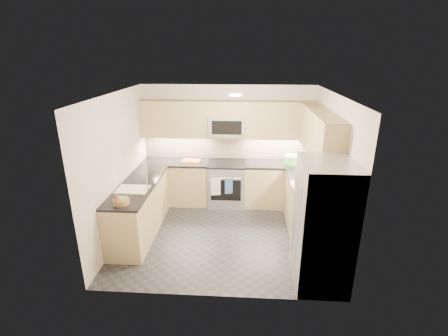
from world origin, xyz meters
TOP-DOWN VIEW (x-y plane):
  - floor at (0.00, 0.00)m, footprint 3.60×3.20m
  - ceiling at (0.00, 0.00)m, footprint 3.60×3.20m
  - wall_back at (0.00, 1.60)m, footprint 3.60×0.02m
  - wall_front at (0.00, -1.60)m, footprint 3.60×0.02m
  - wall_left at (-1.80, 0.00)m, footprint 0.02×3.20m
  - wall_right at (1.80, 0.00)m, footprint 0.02×3.20m
  - base_cab_back_left at (-1.09, 1.30)m, footprint 1.42×0.60m
  - base_cab_back_right at (1.09, 1.30)m, footprint 1.42×0.60m
  - base_cab_right at (1.50, 0.15)m, footprint 0.60×1.70m
  - base_cab_peninsula at (-1.50, 0.00)m, footprint 0.60×2.00m
  - countertop_back_left at (-1.09, 1.30)m, footprint 1.42×0.63m
  - countertop_back_right at (1.09, 1.30)m, footprint 1.42×0.63m
  - countertop_right at (1.50, 0.15)m, footprint 0.63×1.70m
  - countertop_peninsula at (-1.50, 0.00)m, footprint 0.63×2.00m
  - upper_cab_back at (0.00, 1.43)m, footprint 3.60×0.35m
  - upper_cab_right at (1.62, 0.28)m, footprint 0.35×1.95m
  - backsplash_back at (0.00, 1.60)m, footprint 3.60×0.01m
  - backsplash_right at (1.80, 0.45)m, footprint 0.01×2.30m
  - gas_range at (0.00, 1.28)m, footprint 0.76×0.65m
  - range_cooktop at (0.00, 1.28)m, footprint 0.76×0.65m
  - oven_door_glass at (0.00, 0.95)m, footprint 0.62×0.02m
  - oven_handle at (0.00, 0.93)m, footprint 0.60×0.02m
  - microwave at (0.00, 1.40)m, footprint 0.76×0.40m
  - microwave_door at (0.00, 1.20)m, footprint 0.60×0.01m
  - refrigerator at (1.45, -1.15)m, footprint 0.70×0.90m
  - fridge_handle_left at (1.08, -1.33)m, footprint 0.02×0.02m
  - fridge_handle_right at (1.08, -0.97)m, footprint 0.02×0.02m
  - sink_basin at (-1.50, -0.25)m, footprint 0.52×0.38m
  - faucet at (-1.24, -0.25)m, footprint 0.03×0.03m
  - utensil_bowl at (1.36, 1.29)m, footprint 0.35×0.35m
  - cutting_board at (-0.77, 1.35)m, footprint 0.40×0.29m
  - fruit_basket at (-1.49, -0.79)m, footprint 0.29×0.29m
  - fruit_apple at (-1.55, -0.79)m, footprint 0.07×0.07m
  - fruit_pear at (-1.50, -0.83)m, footprint 0.08×0.08m
  - dish_towel_check at (-0.21, 0.91)m, footprint 0.20×0.05m
  - dish_towel_blue at (0.06, 0.91)m, footprint 0.16×0.06m
  - fruit_orange at (-1.51, -0.84)m, footprint 0.06×0.06m

SIDE VIEW (x-z plane):
  - floor at x=0.00m, z-range 0.00..0.00m
  - base_cab_back_left at x=-1.09m, z-range 0.00..0.90m
  - base_cab_back_right at x=1.09m, z-range 0.00..0.90m
  - base_cab_right at x=1.50m, z-range 0.00..0.90m
  - base_cab_peninsula at x=-1.50m, z-range 0.00..0.90m
  - oven_door_glass at x=0.00m, z-range 0.22..0.68m
  - gas_range at x=0.00m, z-range 0.00..0.91m
  - dish_towel_check at x=-0.21m, z-range 0.36..0.74m
  - dish_towel_blue at x=0.06m, z-range 0.40..0.70m
  - oven_handle at x=0.00m, z-range 0.71..0.73m
  - sink_basin at x=-1.50m, z-range 0.80..0.96m
  - refrigerator at x=1.45m, z-range 0.00..1.80m
  - range_cooktop at x=0.00m, z-range 0.90..0.93m
  - countertop_back_left at x=-1.09m, z-range 0.90..0.94m
  - countertop_back_right at x=1.09m, z-range 0.90..0.94m
  - countertop_right at x=1.50m, z-range 0.90..0.94m
  - countertop_peninsula at x=-1.50m, z-range 0.90..0.94m
  - cutting_board at x=-0.77m, z-range 0.94..0.95m
  - fridge_handle_left at x=1.08m, z-range 0.35..1.55m
  - fridge_handle_right at x=1.08m, z-range 0.35..1.55m
  - fruit_basket at x=-1.49m, z-range 0.94..1.03m
  - utensil_bowl at x=1.36m, z-range 0.94..1.12m
  - fruit_orange at x=-1.51m, z-range 1.02..1.08m
  - fruit_apple at x=-1.55m, z-range 1.02..1.09m
  - fruit_pear at x=-1.50m, z-range 1.02..1.09m
  - faucet at x=-1.24m, z-range 0.94..1.22m
  - backsplash_back at x=0.00m, z-range 0.94..1.45m
  - backsplash_right at x=1.80m, z-range 0.94..1.45m
  - wall_back at x=0.00m, z-range 0.00..2.50m
  - wall_front at x=0.00m, z-range 0.00..2.50m
  - wall_left at x=-1.80m, z-range 0.00..2.50m
  - wall_right at x=1.80m, z-range 0.00..2.50m
  - microwave at x=0.00m, z-range 1.50..1.90m
  - microwave_door at x=0.00m, z-range 1.56..1.84m
  - upper_cab_back at x=0.00m, z-range 1.45..2.20m
  - upper_cab_right at x=1.62m, z-range 1.45..2.20m
  - ceiling at x=0.00m, z-range 2.49..2.51m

